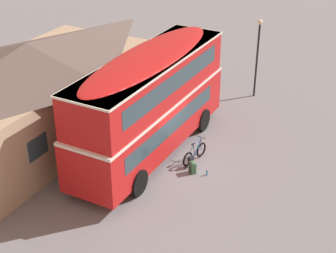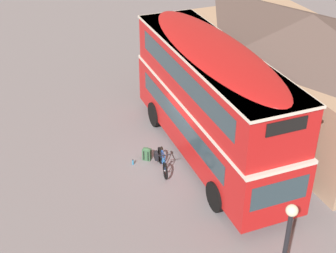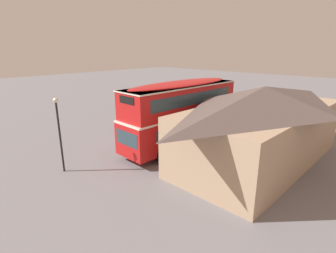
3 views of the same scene
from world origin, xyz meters
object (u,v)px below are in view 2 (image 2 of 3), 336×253
at_px(touring_bicycle, 162,161).
at_px(water_bottle_blue_sports, 133,162).
at_px(double_decker_bus, 211,98).
at_px(backpack_on_ground, 147,154).

xyz_separation_m(touring_bicycle, water_bottle_blue_sports, (-0.74, -0.93, -0.26)).
height_order(double_decker_bus, touring_bicycle, double_decker_bus).
relative_size(double_decker_bus, touring_bicycle, 5.88).
xyz_separation_m(touring_bicycle, backpack_on_ground, (-0.84, -0.29, -0.09)).
xyz_separation_m(double_decker_bus, touring_bicycle, (0.11, -2.11, -2.27)).
height_order(double_decker_bus, water_bottle_blue_sports, double_decker_bus).
height_order(double_decker_bus, backpack_on_ground, double_decker_bus).
bearing_deg(double_decker_bus, water_bottle_blue_sports, -101.71).
bearing_deg(backpack_on_ground, water_bottle_blue_sports, -80.94).
bearing_deg(touring_bicycle, water_bottle_blue_sports, -128.46).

